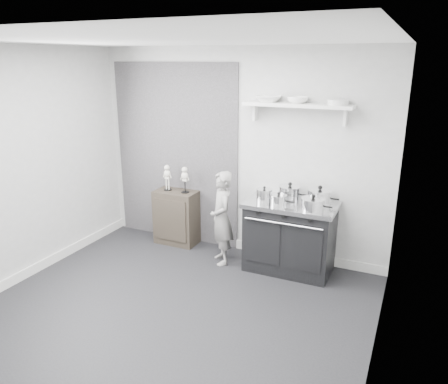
# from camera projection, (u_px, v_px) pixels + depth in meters

# --- Properties ---
(ground) EXTENTS (4.00, 4.00, 0.00)m
(ground) POSITION_uv_depth(u_px,v_px,m) (170.00, 312.00, 4.57)
(ground) COLOR black
(ground) RESTS_ON ground
(room_shell) EXTENTS (4.02, 3.62, 2.71)m
(room_shell) POSITION_uv_depth(u_px,v_px,m) (165.00, 155.00, 4.25)
(room_shell) COLOR #A4A3A1
(room_shell) RESTS_ON ground
(wall_shelf) EXTENTS (1.30, 0.26, 0.24)m
(wall_shelf) POSITION_uv_depth(u_px,v_px,m) (297.00, 106.00, 5.12)
(wall_shelf) COLOR silver
(wall_shelf) RESTS_ON room_shell
(stove) EXTENTS (1.10, 0.68, 0.88)m
(stove) POSITION_uv_depth(u_px,v_px,m) (290.00, 236.00, 5.39)
(stove) COLOR black
(stove) RESTS_ON ground
(side_cabinet) EXTENTS (0.59, 0.35, 0.77)m
(side_cabinet) POSITION_uv_depth(u_px,v_px,m) (177.00, 217.00, 6.20)
(side_cabinet) COLOR black
(side_cabinet) RESTS_ON ground
(child) EXTENTS (0.50, 0.53, 1.21)m
(child) POSITION_uv_depth(u_px,v_px,m) (222.00, 218.00, 5.52)
(child) COLOR gray
(child) RESTS_ON ground
(pot_front_left) EXTENTS (0.28, 0.19, 0.20)m
(pot_front_left) POSITION_uv_depth(u_px,v_px,m) (264.00, 195.00, 5.27)
(pot_front_left) COLOR silver
(pot_front_left) RESTS_ON stove
(pot_back_left) EXTENTS (0.37, 0.28, 0.22)m
(pot_back_left) POSITION_uv_depth(u_px,v_px,m) (290.00, 192.00, 5.36)
(pot_back_left) COLOR silver
(pot_back_left) RESTS_ON stove
(pot_back_right) EXTENTS (0.38, 0.30, 0.22)m
(pot_back_right) POSITION_uv_depth(u_px,v_px,m) (320.00, 196.00, 5.20)
(pot_back_right) COLOR silver
(pot_back_right) RESTS_ON stove
(pot_front_right) EXTENTS (0.36, 0.27, 0.19)m
(pot_front_right) POSITION_uv_depth(u_px,v_px,m) (313.00, 204.00, 4.97)
(pot_front_right) COLOR silver
(pot_front_right) RESTS_ON stove
(pot_front_center) EXTENTS (0.29, 0.20, 0.15)m
(pot_front_center) POSITION_uv_depth(u_px,v_px,m) (279.00, 200.00, 5.17)
(pot_front_center) COLOR silver
(pot_front_center) RESTS_ON stove
(skeleton_full) EXTENTS (0.12, 0.08, 0.42)m
(skeleton_full) POSITION_uv_depth(u_px,v_px,m) (167.00, 176.00, 6.07)
(skeleton_full) COLOR beige
(skeleton_full) RESTS_ON side_cabinet
(skeleton_torso) EXTENTS (0.12, 0.08, 0.42)m
(skeleton_torso) POSITION_uv_depth(u_px,v_px,m) (185.00, 178.00, 5.96)
(skeleton_torso) COLOR beige
(skeleton_torso) RESTS_ON side_cabinet
(bowl_large) EXTENTS (0.30, 0.30, 0.07)m
(bowl_large) POSITION_uv_depth(u_px,v_px,m) (268.00, 99.00, 5.23)
(bowl_large) COLOR white
(bowl_large) RESTS_ON wall_shelf
(bowl_small) EXTENTS (0.24, 0.24, 0.08)m
(bowl_small) POSITION_uv_depth(u_px,v_px,m) (298.00, 100.00, 5.09)
(bowl_small) COLOR white
(bowl_small) RESTS_ON wall_shelf
(plate_stack) EXTENTS (0.23, 0.23, 0.06)m
(plate_stack) POSITION_uv_depth(u_px,v_px,m) (338.00, 102.00, 4.91)
(plate_stack) COLOR silver
(plate_stack) RESTS_ON wall_shelf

